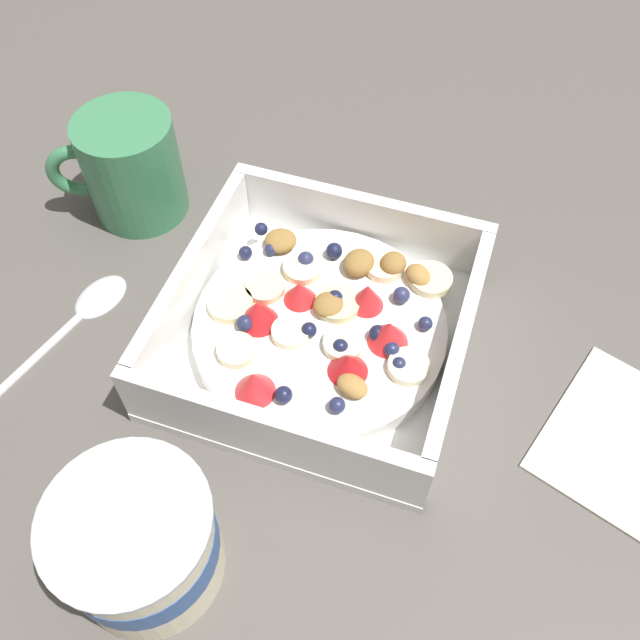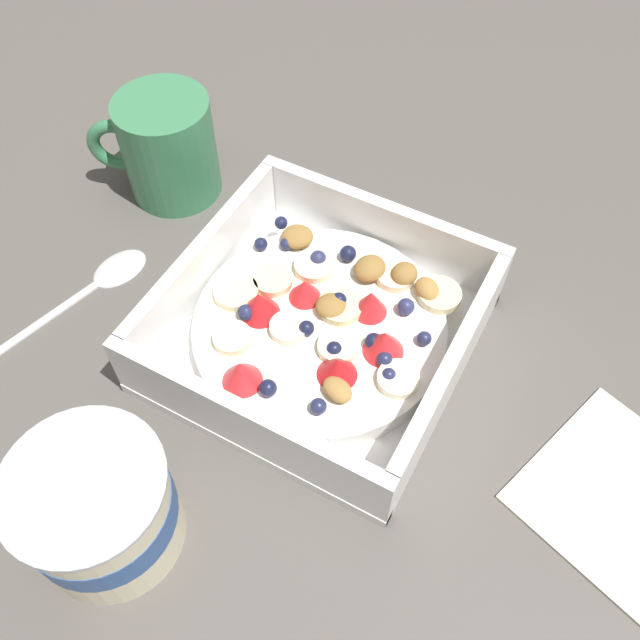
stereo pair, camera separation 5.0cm
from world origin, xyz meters
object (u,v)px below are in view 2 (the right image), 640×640
Objects in this scene: fruit_bowl at (321,327)px; coffee_mug at (167,148)px; folded_napkin at (627,501)px; yogurt_cup at (99,509)px; spoon at (92,284)px.

fruit_bowl is 2.01× the size of coffee_mug.
yogurt_cup is at bearing 32.09° from folded_napkin.
spoon is at bearing 3.56° from folded_napkin.
yogurt_cup is 0.31m from coffee_mug.
yogurt_cup is 0.33m from folded_napkin.
coffee_mug reaches higher than yogurt_cup.
yogurt_cup reaches higher than fruit_bowl.
fruit_bowl reaches higher than spoon.
yogurt_cup reaches higher than folded_napkin.
coffee_mug reaches higher than spoon.
coffee_mug is (0.15, -0.28, 0.00)m from yogurt_cup.
fruit_bowl is at bearing -103.33° from yogurt_cup.
yogurt_cup is at bearing 76.67° from fruit_bowl.
spoon is 1.44× the size of folded_napkin.
fruit_bowl is 0.20m from yogurt_cup.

